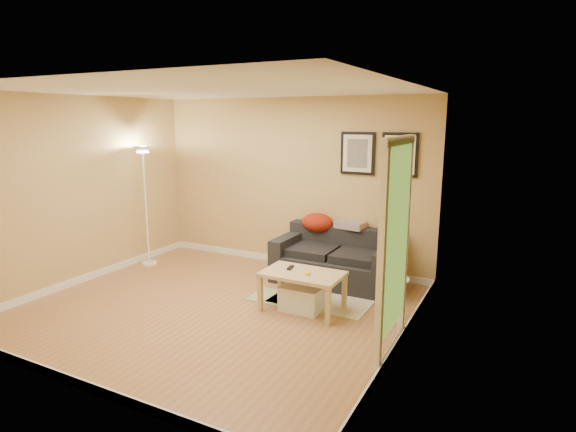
% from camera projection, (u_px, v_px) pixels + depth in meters
% --- Properties ---
extents(floor, '(4.50, 4.50, 0.00)m').
position_uv_depth(floor, '(217.00, 308.00, 5.78)').
color(floor, '#A36F46').
rests_on(floor, ground).
extents(ceiling, '(4.50, 4.50, 0.00)m').
position_uv_depth(ceiling, '(209.00, 90.00, 5.24)').
color(ceiling, white).
rests_on(ceiling, wall_back).
extents(wall_back, '(4.50, 0.00, 4.50)m').
position_uv_depth(wall_back, '(291.00, 183.00, 7.25)').
color(wall_back, tan).
rests_on(wall_back, ground).
extents(wall_front, '(4.50, 0.00, 4.50)m').
position_uv_depth(wall_front, '(65.00, 243.00, 3.77)').
color(wall_front, tan).
rests_on(wall_front, ground).
extents(wall_left, '(0.00, 4.00, 4.00)m').
position_uv_depth(wall_left, '(81.00, 191.00, 6.52)').
color(wall_left, tan).
rests_on(wall_left, ground).
extents(wall_right, '(0.00, 4.00, 4.00)m').
position_uv_depth(wall_right, '(405.00, 223.00, 4.50)').
color(wall_right, tan).
rests_on(wall_right, ground).
extents(baseboard_back, '(4.50, 0.02, 0.10)m').
position_uv_depth(baseboard_back, '(290.00, 261.00, 7.50)').
color(baseboard_back, white).
rests_on(baseboard_back, ground).
extents(baseboard_front, '(4.50, 0.02, 0.10)m').
position_uv_depth(baseboard_front, '(80.00, 383.00, 4.04)').
color(baseboard_front, white).
rests_on(baseboard_front, ground).
extents(baseboard_left, '(0.02, 4.00, 0.10)m').
position_uv_depth(baseboard_left, '(90.00, 276.00, 6.77)').
color(baseboard_left, white).
rests_on(baseboard_left, ground).
extents(baseboard_right, '(0.02, 4.00, 0.10)m').
position_uv_depth(baseboard_right, '(397.00, 343.00, 4.76)').
color(baseboard_right, white).
rests_on(baseboard_right, ground).
extents(sofa, '(1.70, 0.90, 0.75)m').
position_uv_depth(sofa, '(336.00, 257.00, 6.60)').
color(sofa, black).
rests_on(sofa, ground).
extents(red_throw, '(0.48, 0.36, 0.28)m').
position_uv_depth(red_throw, '(318.00, 223.00, 6.95)').
color(red_throw, '#942B0D').
rests_on(red_throw, sofa).
extents(plaid_throw, '(0.45, 0.32, 0.10)m').
position_uv_depth(plaid_throw, '(350.00, 225.00, 6.77)').
color(plaid_throw, tan).
rests_on(plaid_throw, sofa).
extents(framed_print_left, '(0.50, 0.04, 0.60)m').
position_uv_depth(framed_print_left, '(358.00, 153.00, 6.64)').
color(framed_print_left, black).
rests_on(framed_print_left, wall_back).
extents(framed_print_right, '(0.50, 0.04, 0.60)m').
position_uv_depth(framed_print_right, '(400.00, 155.00, 6.37)').
color(framed_print_right, black).
rests_on(framed_print_right, wall_back).
extents(area_rug, '(1.25, 0.85, 0.01)m').
position_uv_depth(area_rug, '(323.00, 299.00, 6.04)').
color(area_rug, beige).
rests_on(area_rug, ground).
extents(green_runner, '(0.70, 0.50, 0.01)m').
position_uv_depth(green_runner, '(277.00, 298.00, 6.08)').
color(green_runner, '#668C4C').
rests_on(green_runner, ground).
extents(coffee_table, '(1.08, 0.82, 0.48)m').
position_uv_depth(coffee_table, '(302.00, 291.00, 5.66)').
color(coffee_table, tan).
rests_on(coffee_table, ground).
extents(remote_control, '(0.08, 0.17, 0.02)m').
position_uv_depth(remote_control, '(290.00, 268.00, 5.76)').
color(remote_control, black).
rests_on(remote_control, coffee_table).
extents(tape_roll, '(0.07, 0.07, 0.03)m').
position_uv_depth(tape_roll, '(308.00, 274.00, 5.52)').
color(tape_roll, yellow).
rests_on(tape_roll, coffee_table).
extents(storage_bin, '(0.51, 0.37, 0.31)m').
position_uv_depth(storage_bin, '(302.00, 298.00, 5.67)').
color(storage_bin, white).
rests_on(storage_bin, ground).
extents(side_table, '(0.34, 0.34, 0.52)m').
position_uv_depth(side_table, '(393.00, 299.00, 5.35)').
color(side_table, white).
rests_on(side_table, ground).
extents(book_stack, '(0.26, 0.30, 0.08)m').
position_uv_depth(book_stack, '(393.00, 275.00, 5.29)').
color(book_stack, '#3767A6').
rests_on(book_stack, side_table).
extents(floor_lamp, '(0.24, 0.24, 1.88)m').
position_uv_depth(floor_lamp, '(146.00, 209.00, 7.32)').
color(floor_lamp, white).
rests_on(floor_lamp, ground).
extents(doorway, '(0.12, 1.01, 2.13)m').
position_uv_depth(doorway, '(394.00, 254.00, 4.45)').
color(doorway, white).
rests_on(doorway, ground).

